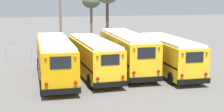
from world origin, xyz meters
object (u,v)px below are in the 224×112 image
school_bus_1 (93,56)px  school_bus_2 (126,51)px  utility_pole (60,14)px  school_bus_3 (169,55)px  bare_tree_1 (91,2)px  school_bus_0 (55,58)px

school_bus_1 → school_bus_2: size_ratio=0.94×
school_bus_2 → utility_pole: size_ratio=1.28×
school_bus_1 → school_bus_3: 6.28m
school_bus_3 → bare_tree_1: (-1.73, 23.93, 3.87)m
utility_pole → school_bus_0: bearing=-98.4°
school_bus_1 → school_bus_0: bearing=-171.2°
school_bus_2 → bare_tree_1: (1.39, 22.17, 3.71)m
school_bus_0 → bare_tree_1: bearing=72.1°
school_bus_0 → school_bus_1: (3.12, 0.49, -0.09)m
school_bus_1 → bare_tree_1: size_ratio=1.53×
school_bus_2 → bare_tree_1: 22.52m
school_bus_2 → utility_pole: bearing=109.4°
utility_pole → bare_tree_1: 11.64m
school_bus_0 → school_bus_3: bearing=-1.5°
school_bus_3 → utility_pole: 15.88m
school_bus_0 → school_bus_2: bearing=13.6°
school_bus_1 → school_bus_3: (6.24, -0.74, -0.01)m
school_bus_2 → bare_tree_1: bare_tree_1 is taller
utility_pole → school_bus_1: bearing=-85.1°
school_bus_3 → bare_tree_1: bearing=94.1°
school_bus_3 → school_bus_1: bearing=173.3°
school_bus_0 → utility_pole: bearing=81.6°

